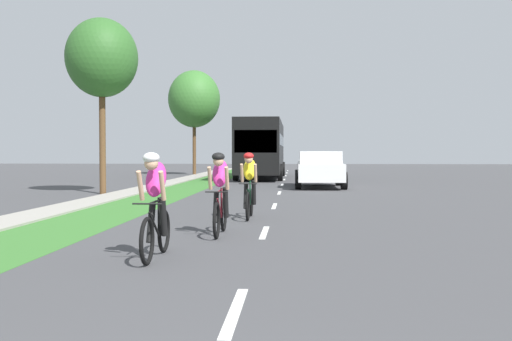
# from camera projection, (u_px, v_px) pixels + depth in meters

# --- Properties ---
(ground_plane) EXTENTS (120.00, 120.00, 0.00)m
(ground_plane) POSITION_uv_depth(u_px,v_px,m) (278.00, 195.00, 21.23)
(ground_plane) COLOR #424244
(grass_verge) EXTENTS (2.02, 70.00, 0.01)m
(grass_verge) POSITION_uv_depth(u_px,v_px,m) (166.00, 194.00, 21.52)
(grass_verge) COLOR #38722D
(grass_verge) RESTS_ON ground_plane
(sidewalk_concrete) EXTENTS (1.24, 70.00, 0.10)m
(sidewalk_concrete) POSITION_uv_depth(u_px,v_px,m) (124.00, 194.00, 21.62)
(sidewalk_concrete) COLOR #9E998E
(sidewalk_concrete) RESTS_ON ground_plane
(lane_markings_center) EXTENTS (0.12, 52.20, 0.01)m
(lane_markings_center) POSITION_uv_depth(u_px,v_px,m) (281.00, 188.00, 25.22)
(lane_markings_center) COLOR white
(lane_markings_center) RESTS_ON ground_plane
(cyclist_lead) EXTENTS (0.42, 1.72, 1.58)m
(cyclist_lead) POSITION_uv_depth(u_px,v_px,m) (155.00, 204.00, 8.44)
(cyclist_lead) COLOR black
(cyclist_lead) RESTS_ON ground_plane
(cyclist_trailing) EXTENTS (0.42, 1.72, 1.58)m
(cyclist_trailing) POSITION_uv_depth(u_px,v_px,m) (220.00, 193.00, 10.87)
(cyclist_trailing) COLOR black
(cyclist_trailing) RESTS_ON ground_plane
(cyclist_distant) EXTENTS (0.42, 1.72, 1.58)m
(cyclist_distant) POSITION_uv_depth(u_px,v_px,m) (249.00, 185.00, 13.63)
(cyclist_distant) COLOR black
(cyclist_distant) RESTS_ON ground_plane
(pickup_white) EXTENTS (2.22, 5.10, 1.64)m
(pickup_white) POSITION_uv_depth(u_px,v_px,m) (320.00, 169.00, 25.89)
(pickup_white) COLOR silver
(pickup_white) RESTS_ON ground_plane
(bus_black) EXTENTS (2.78, 11.60, 3.48)m
(bus_black) POSITION_uv_depth(u_px,v_px,m) (262.00, 146.00, 35.75)
(bus_black) COLOR black
(bus_black) RESTS_ON ground_plane
(street_tree_near) EXTENTS (2.72, 2.72, 6.67)m
(street_tree_near) POSITION_uv_depth(u_px,v_px,m) (102.00, 59.00, 21.65)
(street_tree_near) COLOR brown
(street_tree_near) RESTS_ON ground_plane
(street_tree_far) EXTENTS (3.65, 3.65, 7.39)m
(street_tree_far) POSITION_uv_depth(u_px,v_px,m) (194.00, 99.00, 40.32)
(street_tree_far) COLOR brown
(street_tree_far) RESTS_ON ground_plane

